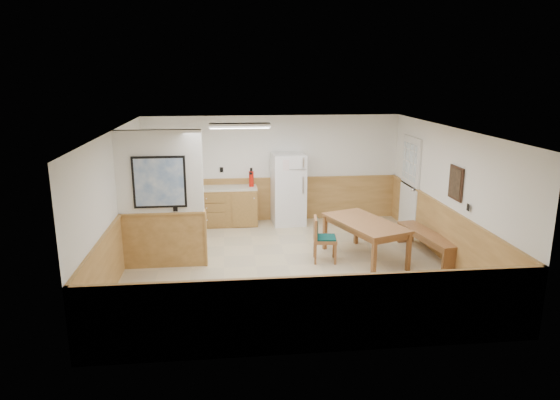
{
  "coord_description": "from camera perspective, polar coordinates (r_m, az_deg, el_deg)",
  "views": [
    {
      "loc": [
        -1.06,
        -8.57,
        3.45
      ],
      "look_at": [
        -0.1,
        0.4,
        1.15
      ],
      "focal_mm": 32.0,
      "sensor_mm": 36.0,
      "label": 1
    }
  ],
  "objects": [
    {
      "name": "exterior_door",
      "position": [
        11.47,
        14.59,
        1.79
      ],
      "size": [
        0.07,
        1.02,
        2.15
      ],
      "color": "white",
      "rests_on": "ground"
    },
    {
      "name": "left_wall",
      "position": [
        9.05,
        -18.28,
        -0.46
      ],
      "size": [
        0.02,
        6.0,
        2.5
      ],
      "primitive_type": "cube",
      "color": "white",
      "rests_on": "ground"
    },
    {
      "name": "fire_extinguisher",
      "position": [
        11.5,
        -3.3,
        2.48
      ],
      "size": [
        0.13,
        0.13,
        0.44
      ],
      "rotation": [
        0.0,
        0.0,
        0.23
      ],
      "color": "red",
      "rests_on": "kitchen_counter"
    },
    {
      "name": "wainscot_back",
      "position": [
        11.97,
        -0.84,
        0.06
      ],
      "size": [
        6.0,
        0.04,
        1.0
      ],
      "primitive_type": "cube",
      "color": "tan",
      "rests_on": "ground"
    },
    {
      "name": "wall_painting",
      "position": [
        9.39,
        19.44,
        1.84
      ],
      "size": [
        0.04,
        0.5,
        0.6
      ],
      "color": "#331F14",
      "rests_on": "right_wall"
    },
    {
      "name": "partition_wall",
      "position": [
        9.12,
        -13.42,
        -0.14
      ],
      "size": [
        1.5,
        0.2,
        2.5
      ],
      "color": "white",
      "rests_on": "ground"
    },
    {
      "name": "fluorescent_fixture",
      "position": [
        9.92,
        -4.63,
        8.48
      ],
      "size": [
        1.2,
        0.3,
        0.09
      ],
      "color": "white",
      "rests_on": "ceiling"
    },
    {
      "name": "dining_chair",
      "position": [
        9.37,
        4.65,
        -4.1
      ],
      "size": [
        0.64,
        0.48,
        0.85
      ],
      "rotation": [
        0.0,
        0.0,
        -0.12
      ],
      "color": "#9E633A",
      "rests_on": "ground"
    },
    {
      "name": "kitchen_counter",
      "position": [
        11.64,
        -6.64,
        -0.65
      ],
      "size": [
        2.2,
        0.61,
        1.0
      ],
      "color": "#9F7038",
      "rests_on": "ground"
    },
    {
      "name": "ground",
      "position": [
        9.3,
        0.89,
        -7.45
      ],
      "size": [
        6.0,
        6.0,
        0.0
      ],
      "primitive_type": "plane",
      "color": "tan",
      "rests_on": "ground"
    },
    {
      "name": "kitchen_window",
      "position": [
        11.75,
        -11.15,
        4.75
      ],
      "size": [
        0.8,
        0.04,
        1.0
      ],
      "color": "white",
      "rests_on": "back_wall"
    },
    {
      "name": "dining_table",
      "position": [
        9.5,
        9.69,
        -2.97
      ],
      "size": [
        1.42,
        1.94,
        0.75
      ],
      "rotation": [
        0.0,
        0.0,
        0.35
      ],
      "color": "#9E633A",
      "rests_on": "ground"
    },
    {
      "name": "dining_bench",
      "position": [
        10.08,
        16.49,
        -4.2
      ],
      "size": [
        0.65,
        1.76,
        0.45
      ],
      "rotation": [
        0.0,
        0.0,
        0.16
      ],
      "color": "#9E633A",
      "rests_on": "ground"
    },
    {
      "name": "right_wall",
      "position": [
        9.73,
        18.73,
        0.5
      ],
      "size": [
        0.02,
        6.0,
        2.5
      ],
      "primitive_type": "cube",
      "color": "white",
      "rests_on": "ground"
    },
    {
      "name": "refrigerator",
      "position": [
        11.58,
        0.95,
        1.26
      ],
      "size": [
        0.78,
        0.75,
        1.66
      ],
      "rotation": [
        0.0,
        0.0,
        0.07
      ],
      "color": "white",
      "rests_on": "ground"
    },
    {
      "name": "back_wall",
      "position": [
        11.82,
        -0.86,
        3.61
      ],
      "size": [
        6.0,
        0.02,
        2.5
      ],
      "primitive_type": "cube",
      "color": "white",
      "rests_on": "ground"
    },
    {
      "name": "soap_bottle",
      "position": [
        11.6,
        -11.0,
        1.96
      ],
      "size": [
        0.09,
        0.09,
        0.24
      ],
      "primitive_type": "cylinder",
      "rotation": [
        0.0,
        0.0,
        -0.19
      ],
      "color": "#167B38",
      "rests_on": "kitchen_counter"
    },
    {
      "name": "wainscot_left",
      "position": [
        9.26,
        -17.8,
        -4.95
      ],
      "size": [
        0.04,
        6.0,
        1.0
      ],
      "primitive_type": "cube",
      "color": "tan",
      "rests_on": "ground"
    },
    {
      "name": "ceiling",
      "position": [
        8.69,
        0.95,
        8.06
      ],
      "size": [
        6.0,
        6.0,
        0.02
      ],
      "primitive_type": "cube",
      "color": "white",
      "rests_on": "back_wall"
    },
    {
      "name": "wainscot_right",
      "position": [
        9.92,
        18.28,
        -3.71
      ],
      "size": [
        0.04,
        6.0,
        1.0
      ],
      "primitive_type": "cube",
      "color": "tan",
      "rests_on": "ground"
    }
  ]
}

